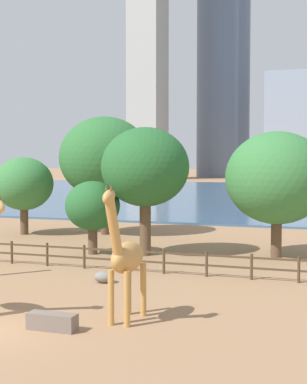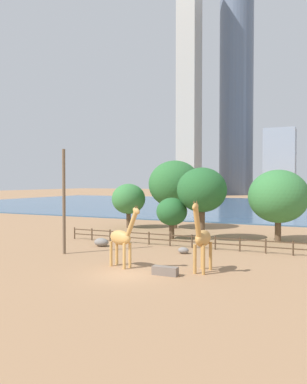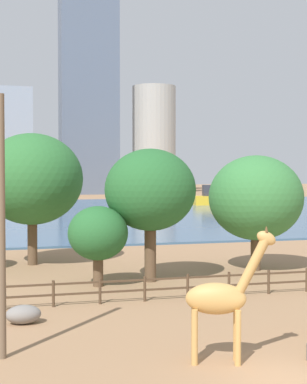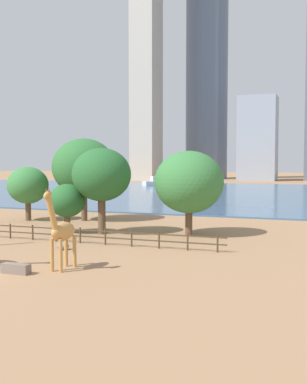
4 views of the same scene
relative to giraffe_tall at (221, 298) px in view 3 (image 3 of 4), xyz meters
name	(u,v)px [view 3 (image 3 of 4)]	position (x,y,z in m)	size (l,w,h in m)	color
ground_plane	(49,212)	(1.36, 77.99, -2.24)	(400.00, 400.00, 0.00)	#9E7551
harbor_water	(51,213)	(1.36, 74.99, -2.14)	(180.00, 86.00, 0.20)	#3D6084
giraffe_tall	(221,298)	(0.00, 0.00, 0.00)	(3.18, 1.55, 4.74)	tan
utility_pole	(1,227)	(-7.27, 2.50, 2.42)	(0.28, 0.28, 9.31)	brown
boulder_near_fence	(213,306)	(2.39, 6.95, -1.95)	(0.97, 0.75, 0.57)	gray
boulder_by_pole	(23,314)	(-6.31, 7.11, -1.83)	(1.52, 1.09, 0.82)	gray
enclosure_fence	(170,285)	(1.22, 9.99, -1.47)	(26.12, 0.14, 1.30)	#4C3826
tree_left_large	(256,198)	(9.39, 17.16, 2.62)	(6.28, 6.28, 7.70)	brown
tree_center_broad	(150,190)	(1.57, 15.19, 3.24)	(5.47, 5.47, 7.98)	brown
tree_right_tall	(98,234)	(-1.72, 14.53, 0.80)	(3.46, 3.46, 4.63)	brown
tree_left_small	(32,179)	(-4.84, 23.56, 3.83)	(7.19, 7.19, 9.32)	brown
boat_ferry	(215,198)	(34.32, 87.97, -0.72)	(9.22, 4.49, 3.89)	gold
skyline_tower_needle	(154,140)	(41.83, 159.97, 14.52)	(13.68, 13.68, 33.50)	#ADA89E
skyline_block_central	(8,142)	(-3.35, 146.84, 12.49)	(13.09, 10.18, 29.45)	#939EAD
skyline_block_right	(89,53)	(20.53, 156.24, 39.82)	(17.04, 9.49, 84.11)	slate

